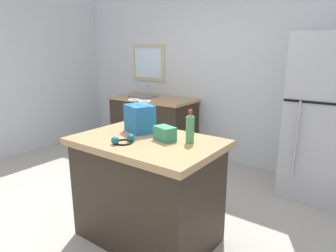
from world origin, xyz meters
The scene contains 9 objects.
ground centered at (0.00, 0.00, 0.00)m, with size 6.82×6.82×0.00m, color #ADA89E.
back_wall centered at (-0.02, 2.30, 1.29)m, with size 5.68×0.13×2.58m.
kitchen_island centered at (0.29, 0.09, 0.46)m, with size 1.22×0.81×0.91m.
refrigerator centered at (1.37, 1.87, 0.91)m, with size 0.79×0.74×1.81m.
sink_counter centered at (-1.12, 1.90, 0.46)m, with size 1.36×0.67×1.09m.
shopping_bag centered at (0.09, 0.23, 1.04)m, with size 0.31×0.28×0.29m.
small_box centered at (0.43, 0.15, 0.97)m, with size 0.17×0.11×0.11m, color #388E66.
bottle centered at (0.63, 0.22, 1.03)m, with size 0.07×0.07×0.27m.
ear_defenders centered at (0.21, -0.10, 0.94)m, with size 0.19×0.19×0.06m.
Camera 1 is at (1.79, -1.67, 1.61)m, focal length 31.26 mm.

